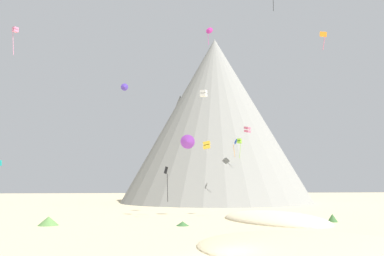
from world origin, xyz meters
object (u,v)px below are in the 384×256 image
(kite_black_low, at_px, (166,176))
(kite_lime_mid, at_px, (239,141))
(kite_indigo_mid, at_px, (124,87))
(rock_massif, at_px, (212,129))
(kite_white_mid, at_px, (204,93))
(kite_blue_low, at_px, (235,142))
(kite_violet_low, at_px, (188,142))
(kite_gold_low, at_px, (207,145))
(bush_scatter_east, at_px, (332,218))
(kite_orange_mid, at_px, (323,36))
(kite_pink_high, at_px, (15,30))
(bush_near_right, at_px, (48,221))
(kite_magenta_high, at_px, (209,30))
(kite_rainbow_low, at_px, (247,130))
(bush_mid_center, at_px, (183,224))

(kite_black_low, height_order, kite_lime_mid, kite_lime_mid)
(kite_indigo_mid, bearing_deg, rock_massif, 47.97)
(kite_white_mid, xyz_separation_m, kite_blue_low, (10.31, 22.32, -5.09))
(rock_massif, relative_size, kite_white_mid, 55.57)
(rock_massif, relative_size, kite_violet_low, 29.49)
(kite_gold_low, xyz_separation_m, kite_blue_low, (9.30, 18.94, 2.62))
(kite_white_mid, bearing_deg, kite_indigo_mid, 143.50)
(bush_scatter_east, height_order, kite_orange_mid, kite_orange_mid)
(kite_lime_mid, distance_m, kite_gold_low, 26.52)
(kite_white_mid, distance_m, kite_violet_low, 8.05)
(kite_gold_low, bearing_deg, kite_violet_low, -62.41)
(kite_pink_high, bearing_deg, bush_near_right, 77.21)
(kite_lime_mid, bearing_deg, kite_blue_low, 98.34)
(kite_indigo_mid, bearing_deg, kite_magenta_high, -1.62)
(bush_near_right, relative_size, bush_scatter_east, 1.83)
(bush_near_right, xyz_separation_m, bush_scatter_east, (36.39, -0.16, -0.01))
(rock_massif, height_order, kite_rainbow_low, rock_massif)
(bush_scatter_east, relative_size, kite_lime_mid, 0.31)
(rock_massif, bearing_deg, kite_lime_mid, -85.08)
(kite_pink_high, bearing_deg, rock_massif, 179.44)
(rock_massif, xyz_separation_m, kite_rainbow_low, (-2.84, -47.60, -6.82))
(kite_orange_mid, bearing_deg, kite_blue_low, 155.65)
(kite_rainbow_low, bearing_deg, kite_blue_low, -138.80)
(rock_massif, xyz_separation_m, kite_black_low, (-16.03, -49.87, -14.37))
(kite_orange_mid, bearing_deg, kite_magenta_high, 163.78)
(kite_orange_mid, relative_size, kite_rainbow_low, 2.36)
(kite_white_mid, distance_m, kite_blue_low, 25.11)
(bush_near_right, bearing_deg, rock_massif, 62.12)
(bush_mid_center, xyz_separation_m, kite_blue_low, (14.62, 32.98, 13.56))
(bush_near_right, bearing_deg, bush_mid_center, -8.69)
(bush_near_right, bearing_deg, kite_indigo_mid, 77.82)
(kite_lime_mid, bearing_deg, rock_massif, -53.13)
(kite_lime_mid, relative_size, kite_magenta_high, 1.04)
(bush_scatter_east, xyz_separation_m, kite_black_low, (-21.56, 8.63, 5.64))
(kite_rainbow_low, height_order, kite_pink_high, kite_pink_high)
(bush_near_right, relative_size, kite_blue_low, 0.64)
(bush_scatter_east, bearing_deg, rock_massif, 95.40)
(kite_black_low, relative_size, kite_violet_low, 2.19)
(bush_near_right, distance_m, kite_white_mid, 28.69)
(kite_blue_low, bearing_deg, kite_magenta_high, -114.73)
(bush_near_right, relative_size, bush_mid_center, 1.58)
(kite_magenta_high, bearing_deg, kite_black_low, -85.93)
(kite_rainbow_low, height_order, kite_lime_mid, kite_lime_mid)
(kite_gold_low, bearing_deg, bush_near_right, -49.31)
(kite_indigo_mid, relative_size, kite_gold_low, 1.11)
(kite_black_low, height_order, kite_pink_high, kite_pink_high)
(rock_massif, relative_size, kite_blue_low, 18.06)
(kite_magenta_high, bearing_deg, rock_massif, 107.18)
(bush_near_right, distance_m, kite_rainbow_low, 32.78)
(kite_white_mid, distance_m, kite_lime_mid, 30.12)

